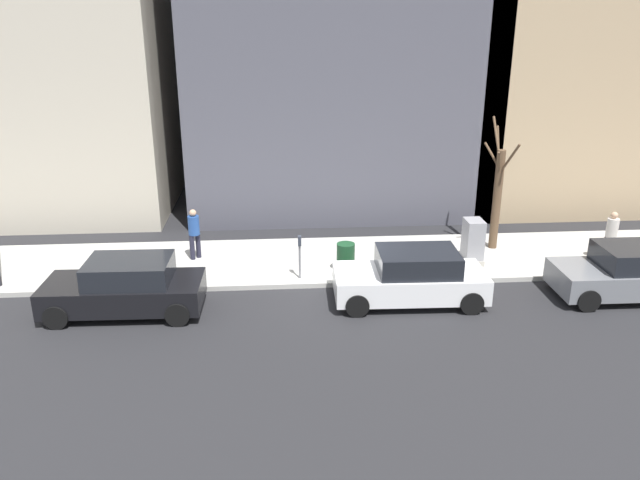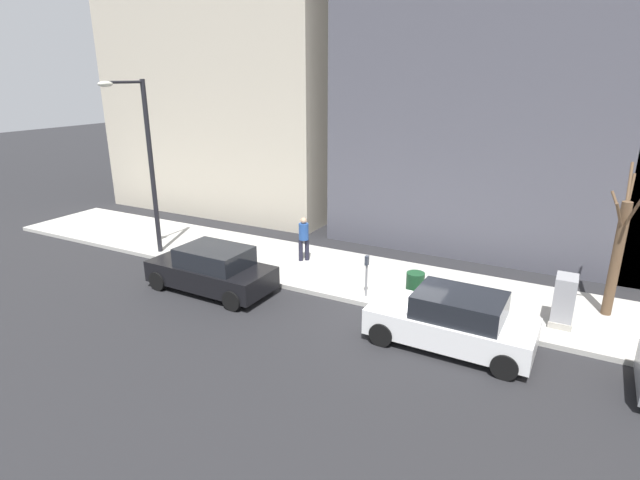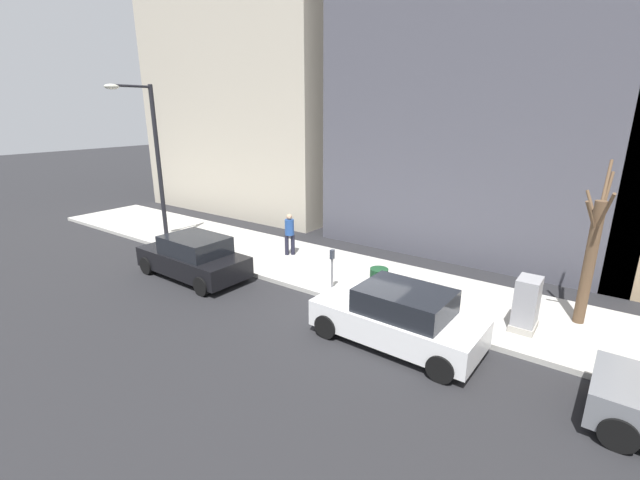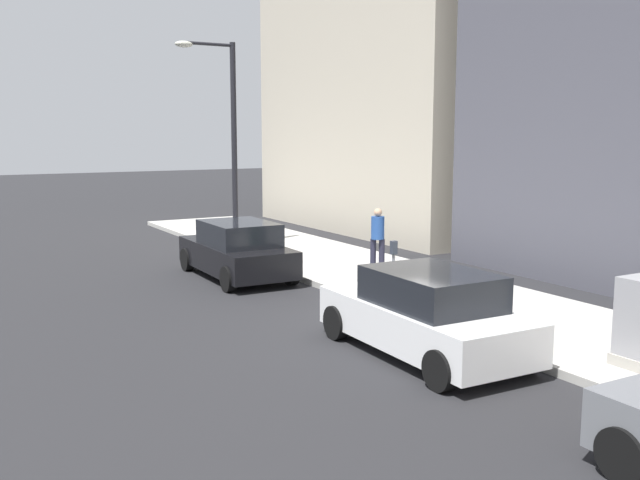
# 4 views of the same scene
# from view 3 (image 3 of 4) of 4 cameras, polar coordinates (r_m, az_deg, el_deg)

# --- Properties ---
(ground_plane) EXTENTS (120.00, 120.00, 0.00)m
(ground_plane) POSITION_cam_3_polar(r_m,az_deg,el_deg) (13.00, 4.73, -9.06)
(ground_plane) COLOR #232326
(sidewalk) EXTENTS (4.00, 36.00, 0.15)m
(sidewalk) POSITION_cam_3_polar(r_m,az_deg,el_deg) (14.58, 8.85, -5.91)
(sidewalk) COLOR #B2AFA8
(sidewalk) RESTS_ON ground
(parked_car_white) EXTENTS (2.02, 4.25, 1.52)m
(parked_car_white) POSITION_cam_3_polar(r_m,az_deg,el_deg) (11.02, 10.40, -10.08)
(parked_car_white) COLOR white
(parked_car_white) RESTS_ON ground
(parked_car_black) EXTENTS (2.00, 4.24, 1.52)m
(parked_car_black) POSITION_cam_3_polar(r_m,az_deg,el_deg) (15.64, -16.50, -2.22)
(parked_car_black) COLOR black
(parked_car_black) RESTS_ON ground
(parking_meter) EXTENTS (0.14, 0.10, 1.35)m
(parking_meter) POSITION_cam_3_polar(r_m,az_deg,el_deg) (13.54, 1.63, -3.41)
(parking_meter) COLOR slate
(parking_meter) RESTS_ON sidewalk
(utility_box) EXTENTS (0.83, 0.61, 1.43)m
(utility_box) POSITION_cam_3_polar(r_m,az_deg,el_deg) (12.44, 25.81, -7.76)
(utility_box) COLOR #A8A399
(utility_box) RESTS_ON sidewalk
(streetlamp) EXTENTS (1.97, 0.32, 6.50)m
(streetlamp) POSITION_cam_3_polar(r_m,az_deg,el_deg) (19.10, -21.53, 10.81)
(streetlamp) COLOR black
(streetlamp) RESTS_ON sidewalk
(bare_tree) EXTENTS (1.94, 0.71, 4.30)m
(bare_tree) POSITION_cam_3_polar(r_m,az_deg,el_deg) (13.19, 32.40, -1.76)
(bare_tree) COLOR brown
(bare_tree) RESTS_ON sidewalk
(trash_bin) EXTENTS (0.56, 0.56, 0.90)m
(trash_bin) POSITION_cam_3_polar(r_m,az_deg,el_deg) (13.35, 7.82, -5.62)
(trash_bin) COLOR #14381E
(trash_bin) RESTS_ON sidewalk
(pedestrian_midblock) EXTENTS (0.36, 0.36, 1.66)m
(pedestrian_midblock) POSITION_cam_3_polar(r_m,az_deg,el_deg) (16.84, -4.09, 1.08)
(pedestrian_midblock) COLOR #1E1E2D
(pedestrian_midblock) RESTS_ON sidewalk
(office_block_center) EXTENTS (11.77, 11.77, 16.63)m
(office_block_center) POSITION_cam_3_polar(r_m,az_deg,el_deg) (22.21, 24.03, 22.45)
(office_block_center) COLOR #4C4C56
(office_block_center) RESTS_ON ground
(office_tower_right) EXTENTS (12.18, 12.18, 14.13)m
(office_tower_right) POSITION_cam_3_polar(r_m,az_deg,el_deg) (28.29, -4.39, 19.77)
(office_tower_right) COLOR #BCB29E
(office_tower_right) RESTS_ON ground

